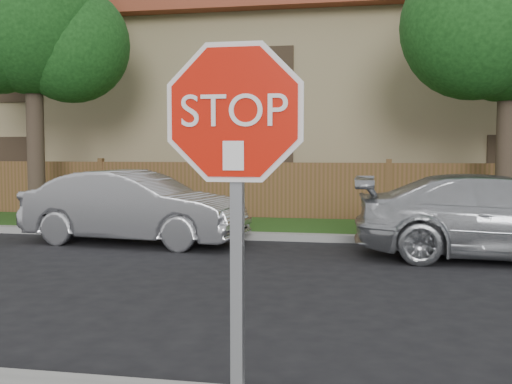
# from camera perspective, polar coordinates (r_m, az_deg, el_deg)

# --- Properties ---
(far_curb) EXTENTS (70.00, 0.30, 0.15)m
(far_curb) POSITION_cam_1_polar(r_m,az_deg,el_deg) (12.80, 12.92, -4.46)
(far_curb) COLOR gray
(far_curb) RESTS_ON ground
(grass_strip) EXTENTS (70.00, 3.00, 0.12)m
(grass_strip) POSITION_cam_1_polar(r_m,az_deg,el_deg) (14.43, 12.66, -3.55)
(grass_strip) COLOR #1E4714
(grass_strip) RESTS_ON ground
(fence) EXTENTS (70.00, 0.12, 1.60)m
(fence) POSITION_cam_1_polar(r_m,az_deg,el_deg) (15.95, 12.50, -0.15)
(fence) COLOR brown
(fence) RESTS_ON ground
(apartment_building) EXTENTS (35.20, 9.20, 7.20)m
(apartment_building) POSITION_cam_1_polar(r_m,az_deg,el_deg) (21.56, 12.14, 8.20)
(apartment_building) COLOR #9D8861
(apartment_building) RESTS_ON ground
(tree_left) EXTENTS (4.80, 3.90, 7.78)m
(tree_left) POSITION_cam_1_polar(r_m,az_deg,el_deg) (16.73, -20.71, 15.09)
(tree_left) COLOR #382B21
(tree_left) RESTS_ON ground
(tree_mid) EXTENTS (4.80, 3.90, 7.35)m
(tree_mid) POSITION_cam_1_polar(r_m,az_deg,el_deg) (14.68, 23.24, 15.24)
(tree_mid) COLOR #382B21
(tree_mid) RESTS_ON ground
(stop_sign) EXTENTS (1.01, 0.13, 2.55)m
(stop_sign) POSITION_cam_1_polar(r_m,az_deg,el_deg) (3.10, -1.99, 1.63)
(stop_sign) COLOR gray
(stop_sign) RESTS_ON sidewalk_near
(sedan_left) EXTENTS (4.75, 2.10, 1.52)m
(sedan_left) POSITION_cam_1_polar(r_m,az_deg,el_deg) (12.65, -11.49, -1.42)
(sedan_left) COLOR #AFB0B4
(sedan_left) RESTS_ON ground
(sedan_right) EXTENTS (5.19, 2.13, 1.51)m
(sedan_right) POSITION_cam_1_polar(r_m,az_deg,el_deg) (11.49, 22.42, -2.24)
(sedan_right) COLOR #B5B8BD
(sedan_right) RESTS_ON ground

